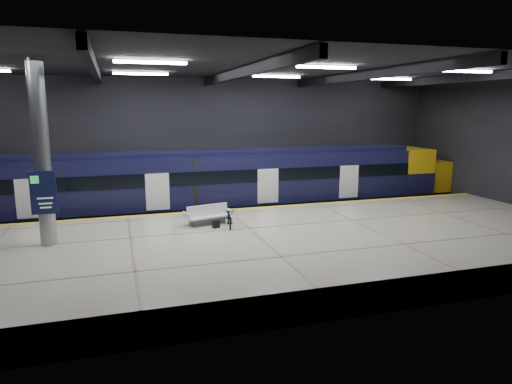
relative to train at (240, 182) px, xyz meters
name	(u,v)px	position (x,y,z in m)	size (l,w,h in m)	color
ground	(243,246)	(-1.38, -5.50, -2.06)	(30.00, 30.00, 0.00)	black
room_shell	(243,120)	(-1.38, -5.49, 3.66)	(30.10, 16.10, 8.05)	black
platform	(260,251)	(-1.38, -8.00, -1.51)	(30.00, 11.00, 1.10)	beige
safety_strip	(229,210)	(-1.38, -2.75, -0.95)	(30.00, 0.40, 0.01)	yellow
rails	(217,217)	(-1.38, 0.00, -1.98)	(30.00, 1.52, 0.16)	gray
train	(240,182)	(0.00, 0.00, 0.00)	(29.40, 2.84, 3.79)	black
bench	(207,217)	(-2.97, -5.24, -0.65)	(2.16, 1.29, 0.89)	#595B60
bicycle	(229,217)	(-2.14, -6.00, -0.53)	(0.57, 1.64, 0.86)	#99999E
pannier_bag	(216,224)	(-2.74, -6.00, -0.78)	(0.30, 0.18, 0.35)	black
info_column	(42,157)	(-9.38, -6.52, 2.40)	(0.90, 0.78, 6.90)	#9EA0A5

